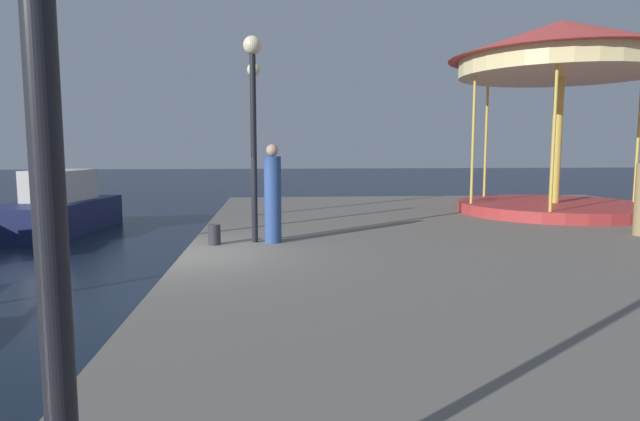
# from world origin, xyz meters

# --- Properties ---
(ground_plane) EXTENTS (120.00, 120.00, 0.00)m
(ground_plane) POSITION_xyz_m (0.00, 0.00, 0.00)
(ground_plane) COLOR black
(quay_dock) EXTENTS (14.20, 22.08, 0.80)m
(quay_dock) POSITION_xyz_m (7.10, 0.00, 0.40)
(quay_dock) COLOR slate
(quay_dock) RESTS_ON ground
(motorboat_navy) EXTENTS (2.79, 5.08, 1.99)m
(motorboat_navy) POSITION_xyz_m (-5.17, 7.96, 0.74)
(motorboat_navy) COLOR #19214C
(motorboat_navy) RESTS_ON ground
(carousel) EXTENTS (6.26, 6.26, 5.46)m
(carousel) POSITION_xyz_m (9.80, 5.31, 4.89)
(carousel) COLOR #B23333
(carousel) RESTS_ON quay_dock
(lamp_post_mid_promenade) EXTENTS (0.36, 0.36, 4.05)m
(lamp_post_mid_promenade) POSITION_xyz_m (1.27, 1.10, 3.59)
(lamp_post_mid_promenade) COLOR black
(lamp_post_mid_promenade) RESTS_ON quay_dock
(lamp_post_far_end) EXTENTS (0.36, 0.36, 4.20)m
(lamp_post_far_end) POSITION_xyz_m (1.14, 5.52, 3.68)
(lamp_post_far_end) COLOR black
(lamp_post_far_end) RESTS_ON quay_dock
(bollard_north) EXTENTS (0.24, 0.24, 0.40)m
(bollard_north) POSITION_xyz_m (0.49, 0.86, 1.00)
(bollard_north) COLOR #2D2D33
(bollard_north) RESTS_ON quay_dock
(person_mid_promenade) EXTENTS (0.34, 0.34, 1.97)m
(person_mid_promenade) POSITION_xyz_m (1.63, 1.02, 1.73)
(person_mid_promenade) COLOR #2D4C8C
(person_mid_promenade) RESTS_ON quay_dock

